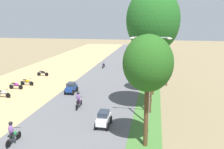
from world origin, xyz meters
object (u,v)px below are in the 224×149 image
(streetlamp_near, at_px, (149,74))
(median_tree_fifth, at_px, (154,30))
(car_hatchback_white, at_px, (104,118))
(car_hatchback_blue, at_px, (71,87))
(median_tree_third, at_px, (154,34))
(utility_pole_near, at_px, (169,46))
(motorbike_ahead_second, at_px, (79,100))
(parked_motorbike_fifth, at_px, (43,73))
(parked_motorbike_second, at_px, (3,93))
(parked_motorbike_third, at_px, (16,85))
(streetlamp_farthest, at_px, (155,34))
(median_tree_second, at_px, (153,20))
(car_sedan_silver, at_px, (128,64))
(motorbike_ahead_third, at_px, (104,65))
(median_tree_sixth, at_px, (154,32))
(median_tree_fourth, at_px, (151,27))
(motorbike_foreground_rider, at_px, (12,133))
(parked_motorbike_fourth, at_px, (27,82))
(median_tree_nearest, at_px, (148,64))
(streetlamp_mid, at_px, (153,50))
(streetlamp_far, at_px, (154,38))

(streetlamp_near, bearing_deg, median_tree_fifth, 90.01)
(car_hatchback_white, relative_size, car_hatchback_blue, 1.00)
(median_tree_third, relative_size, utility_pole_near, 0.87)
(motorbike_ahead_second, bearing_deg, parked_motorbike_fifth, 128.49)
(parked_motorbike_second, relative_size, parked_motorbike_third, 1.00)
(streetlamp_farthest, bearing_deg, median_tree_second, -89.90)
(car_sedan_silver, height_order, motorbike_ahead_third, car_sedan_silver)
(parked_motorbike_fifth, xyz_separation_m, car_sedan_silver, (11.73, 8.48, 0.19))
(median_tree_sixth, bearing_deg, median_tree_fourth, -90.36)
(median_tree_sixth, relative_size, car_hatchback_blue, 3.79)
(motorbike_foreground_rider, bearing_deg, parked_motorbike_fourth, 115.84)
(motorbike_ahead_third, bearing_deg, car_hatchback_blue, -91.96)
(median_tree_sixth, bearing_deg, motorbike_foreground_rider, -101.39)
(parked_motorbike_fourth, bearing_deg, streetlamp_near, -29.78)
(parked_motorbike_fourth, relative_size, car_sedan_silver, 0.80)
(car_hatchback_white, bearing_deg, median_tree_nearest, -35.37)
(median_tree_second, relative_size, streetlamp_mid, 1.48)
(median_tree_sixth, height_order, streetlamp_far, median_tree_sixth)
(median_tree_second, xyz_separation_m, median_tree_third, (0.09, 5.50, -1.49))
(parked_motorbike_third, xyz_separation_m, streetlamp_far, (16.09, 26.39, 3.82))
(streetlamp_far, bearing_deg, car_hatchback_white, -95.66)
(motorbike_ahead_second, bearing_deg, car_hatchback_white, -47.73)
(median_tree_nearest, bearing_deg, parked_motorbike_fifth, 132.02)
(streetlamp_near, xyz_separation_m, car_hatchback_white, (-3.44, -1.11, -3.46))
(median_tree_third, height_order, motorbike_ahead_third, median_tree_third)
(streetlamp_farthest, relative_size, car_hatchback_white, 4.06)
(car_sedan_silver, bearing_deg, parked_motorbike_third, -127.11)
(parked_motorbike_fourth, distance_m, car_sedan_silver, 17.83)
(median_tree_third, distance_m, car_sedan_silver, 16.48)
(streetlamp_mid, relative_size, motorbike_ahead_third, 4.13)
(median_tree_second, xyz_separation_m, median_tree_sixth, (-0.34, 35.45, -2.84))
(utility_pole_near, height_order, car_hatchback_blue, utility_pole_near)
(parked_motorbike_third, xyz_separation_m, median_tree_nearest, (16.05, -10.68, 5.11))
(parked_motorbike_fourth, bearing_deg, streetlamp_farthest, 65.04)
(median_tree_sixth, bearing_deg, median_tree_third, -89.18)
(car_hatchback_white, bearing_deg, streetlamp_farthest, 85.50)
(car_sedan_silver, bearing_deg, utility_pole_near, -59.16)
(streetlamp_mid, relative_size, car_sedan_silver, 3.29)
(utility_pole_near, bearing_deg, car_hatchback_white, -111.93)
(median_tree_nearest, bearing_deg, streetlamp_far, 89.94)
(median_tree_fourth, height_order, streetlamp_mid, median_tree_fourth)
(parked_motorbike_fifth, relative_size, car_hatchback_blue, 0.90)
(median_tree_sixth, xyz_separation_m, car_hatchback_blue, (-8.68, -31.17, -4.68))
(parked_motorbike_fourth, xyz_separation_m, median_tree_fourth, (15.26, 10.55, 6.60))
(streetlamp_near, bearing_deg, streetlamp_far, 90.00)
(median_tree_nearest, xyz_separation_m, motorbike_ahead_third, (-8.40, 25.46, -5.09))
(median_tree_fourth, bearing_deg, car_hatchback_white, -98.40)
(streetlamp_farthest, height_order, motorbike_ahead_second, streetlamp_farthest)
(motorbike_foreground_rider, bearing_deg, utility_pole_near, 57.68)
(streetlamp_near, distance_m, motorbike_ahead_second, 7.80)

